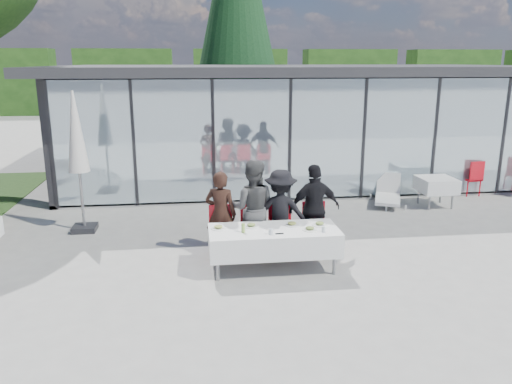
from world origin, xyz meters
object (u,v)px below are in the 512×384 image
Objects in this scene: diner_c at (281,212)px; plate_a at (218,227)px; diner_chair_c at (281,226)px; folded_eyeglasses at (279,234)px; diner_d at (315,209)px; dining_table at (274,241)px; spare_table_right at (436,185)px; plate_d at (320,224)px; diner_a at (221,214)px; juice_bottle at (243,228)px; lounger at (388,194)px; plate_c at (292,224)px; diner_b at (252,208)px; diner_chair_d at (314,225)px; plate_b at (251,226)px; diner_chair_a at (221,229)px; diner_chair_b at (253,227)px; market_umbrella at (77,141)px; spare_chair_b at (474,177)px; plate_extra at (310,229)px.

plate_a is at bearing 40.43° from diner_c.
diner_chair_c is 1.06m from folded_eyeglasses.
diner_chair_c is at bearing -5.36° from diner_d.
dining_table reaches higher than spare_table_right.
folded_eyeglasses is (-0.79, -0.36, -0.02)m from plate_d.
juice_bottle is at bearing 129.75° from diner_a.
folded_eyeglasses is at bearing -131.03° from lounger.
dining_table is at bearing 11.46° from juice_bottle.
plate_c is 0.94m from juice_bottle.
diner_d reaches higher than plate_a.
diner_b is 1.87× the size of diner_chair_c.
diner_chair_d is 6.21× the size of juice_bottle.
plate_d is at bearing -3.06° from plate_b.
diner_chair_b is (0.59, 0.00, 0.00)m from diner_chair_a.
market_umbrella is at bearing 147.87° from diner_chair_a.
diner_chair_c and diner_chair_d have the same top height.
plate_d reaches higher than spare_table_right.
plate_c is at bearing -42.90° from diner_chair_b.
diner_c reaches higher than diner_chair_b.
diner_d is at bearing 25.39° from plate_b.
diner_chair_c is at bearing 0.00° from diner_chair_b.
spare_chair_b is (7.06, 3.51, 0.00)m from diner_chair_a.
juice_bottle is at bearing -132.83° from diner_chair_c.
plate_d is at bearing 177.76° from diner_a.
diner_chair_d is at bearing -161.52° from diner_a.
diner_chair_d is at bearing 24.54° from plate_b.
plate_d is at bearing -0.99° from plate_a.
diner_b reaches higher than lounger.
diner_chair_d reaches higher than plate_a.
market_umbrella is at bearing -170.28° from spare_chair_b.
diner_a is 1.12× the size of lounger.
plate_a is 3.88m from market_umbrella.
diner_chair_b is (0.59, -0.02, -0.28)m from diner_a.
folded_eyeglasses is 5.43m from lounger.
juice_bottle reaches higher than lounger.
plate_d is (1.12, -0.65, 0.24)m from diner_chair_b.
spare_table_right is (4.09, 3.55, -0.22)m from plate_extra.
market_umbrella is at bearing 149.72° from plate_c.
spare_chair_b is (5.34, 4.16, -0.24)m from plate_d.
spare_table_right is (5.57, 2.67, 0.02)m from diner_chair_a.
plate_b is 4.30m from market_umbrella.
spare_table_right is at bearing 30.18° from plate_a.
plate_a is 1.00× the size of plate_d.
diner_chair_d is 1.34m from folded_eyeglasses.
diner_d is 5.11m from market_umbrella.
diner_c is at bearing 111.24° from plate_extra.
diner_chair_a and diner_chair_c have the same top height.
diner_chair_d is 0.33× the size of market_umbrella.
diner_a reaches higher than plate_d.
plate_extra reaches higher than spare_table_right.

